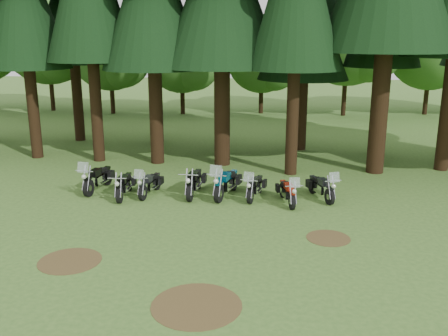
{
  "coord_description": "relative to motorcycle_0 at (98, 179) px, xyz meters",
  "views": [
    {
      "loc": [
        2.83,
        -14.51,
        6.26
      ],
      "look_at": [
        0.66,
        5.0,
        1.0
      ],
      "focal_mm": 40.0,
      "sensor_mm": 36.0,
      "label": 1
    }
  ],
  "objects": [
    {
      "name": "ground",
      "position": [
        4.53,
        -4.54,
        -0.5
      ],
      "size": [
        120.0,
        120.0,
        0.0
      ],
      "primitive_type": "plane",
      "color": "#3E6626",
      "rests_on": "ground"
    },
    {
      "name": "decid_1",
      "position": [
        -11.45,
        21.22,
        5.33
      ],
      "size": [
        7.91,
        7.69,
        9.88
      ],
      "color": "black",
      "rests_on": "ground"
    },
    {
      "name": "decid_2",
      "position": [
        -5.9,
        20.24,
        4.45
      ],
      "size": [
        6.72,
        6.53,
        8.4
      ],
      "color": "black",
      "rests_on": "ground"
    },
    {
      "name": "decid_3",
      "position": [
        -0.18,
        20.59,
        4.01
      ],
      "size": [
        6.12,
        5.95,
        7.65
      ],
      "color": "black",
      "rests_on": "ground"
    },
    {
      "name": "decid_4",
      "position": [
        6.11,
        21.78,
        3.87
      ],
      "size": [
        5.93,
        5.76,
        7.41
      ],
      "color": "black",
      "rests_on": "ground"
    },
    {
      "name": "decid_5",
      "position": [
        12.83,
        21.17,
        5.73
      ],
      "size": [
        8.45,
        8.21,
        10.56
      ],
      "color": "black",
      "rests_on": "ground"
    },
    {
      "name": "decid_6",
      "position": [
        19.39,
        22.47,
        4.7
      ],
      "size": [
        7.06,
        6.86,
        8.82
      ],
      "color": "black",
      "rests_on": "ground"
    },
    {
      "name": "dirt_patch_0",
      "position": [
        1.53,
        -6.54,
        -0.5
      ],
      "size": [
        1.8,
        1.8,
        0.01
      ],
      "primitive_type": "cylinder",
      "color": "#4C3D1E",
      "rests_on": "ground"
    },
    {
      "name": "dirt_patch_1",
      "position": [
        9.03,
        -4.04,
        -0.5
      ],
      "size": [
        1.4,
        1.4,
        0.01
      ],
      "primitive_type": "cylinder",
      "color": "#4C3D1E",
      "rests_on": "ground"
    },
    {
      "name": "dirt_patch_2",
      "position": [
        5.53,
        -8.54,
        -0.5
      ],
      "size": [
        2.2,
        2.2,
        0.01
      ],
      "primitive_type": "cylinder",
      "color": "#4C3D1E",
      "rests_on": "ground"
    },
    {
      "name": "motorcycle_0",
      "position": [
        0.0,
        0.0,
        0.0
      ],
      "size": [
        0.6,
        2.39,
        1.5
      ],
      "rotation": [
        0.0,
        0.0,
        -0.13
      ],
      "color": "black",
      "rests_on": "ground"
    },
    {
      "name": "motorcycle_1",
      "position": [
        1.32,
        -0.67,
        -0.04
      ],
      "size": [
        0.37,
        2.21,
        0.9
      ],
      "rotation": [
        0.0,
        0.0,
        0.07
      ],
      "color": "black",
      "rests_on": "ground"
    },
    {
      "name": "motorcycle_2",
      "position": [
        2.27,
        -0.31,
        -0.06
      ],
      "size": [
        0.57,
        2.09,
        1.31
      ],
      "rotation": [
        0.0,
        0.0,
        -0.15
      ],
      "color": "black",
      "rests_on": "ground"
    },
    {
      "name": "motorcycle_3",
      "position": [
        4.05,
        -0.11,
        -0.0
      ],
      "size": [
        0.36,
        2.4,
        0.97
      ],
      "rotation": [
        0.0,
        0.0,
        -0.04
      ],
      "color": "black",
      "rests_on": "ground"
    },
    {
      "name": "motorcycle_4",
      "position": [
        5.35,
        -0.15,
        0.02
      ],
      "size": [
        0.89,
        2.48,
        1.57
      ],
      "rotation": [
        0.0,
        0.0,
        -0.24
      ],
      "color": "black",
      "rests_on": "ground"
    },
    {
      "name": "motorcycle_5",
      "position": [
        6.5,
        -0.25,
        -0.06
      ],
      "size": [
        0.67,
        2.1,
        1.32
      ],
      "rotation": [
        0.0,
        0.0,
        -0.2
      ],
      "color": "black",
      "rests_on": "ground"
    },
    {
      "name": "motorcycle_6",
      "position": [
        7.77,
        -0.76,
        -0.07
      ],
      "size": [
        0.74,
        2.06,
        1.3
      ],
      "rotation": [
        0.0,
        0.0,
        0.24
      ],
      "color": "black",
      "rests_on": "ground"
    },
    {
      "name": "motorcycle_7",
      "position": [
        9.09,
        -0.07,
        -0.05
      ],
      "size": [
        1.04,
        2.09,
        1.35
      ],
      "rotation": [
        0.0,
        0.0,
        0.38
      ],
      "color": "black",
      "rests_on": "ground"
    }
  ]
}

